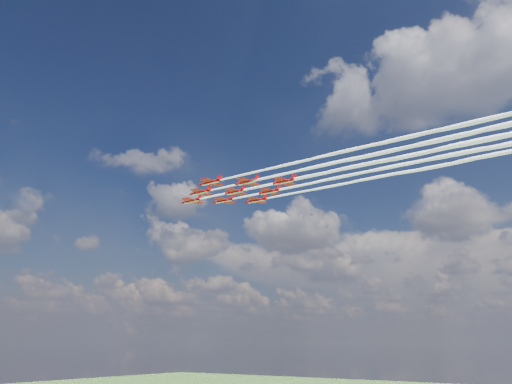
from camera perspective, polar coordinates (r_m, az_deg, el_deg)
jet_lead at (r=148.83m, az=14.46°, el=3.49°), size 155.26×8.71×2.56m
jet_row2_port at (r=140.07m, az=17.33°, el=5.04°), size 155.26×8.71×2.56m
jet_row2_starb at (r=151.98m, az=18.88°, el=3.45°), size 155.26×8.71×2.56m
jet_row3_port at (r=131.82m, az=20.59°, el=6.77°), size 155.26×8.71×2.56m
jet_row3_centre at (r=143.81m, az=21.96°, el=4.95°), size 155.26×8.71×2.56m
jet_row3_starb at (r=155.99m, az=23.10°, el=3.40°), size 155.26×8.71×2.56m
jet_row4_port at (r=136.20m, az=25.40°, el=6.59°), size 155.26×8.71×2.56m
jet_row4_starb at (r=148.42m, az=26.32°, el=4.83°), size 155.26×8.71×2.56m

